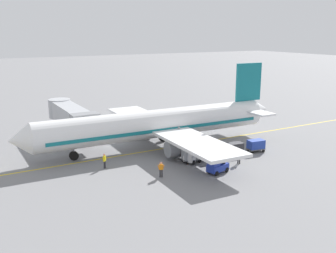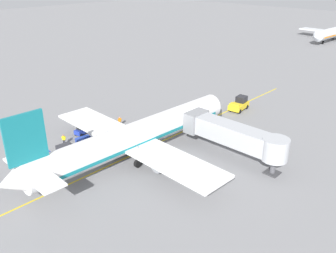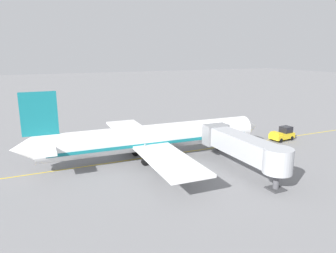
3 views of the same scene
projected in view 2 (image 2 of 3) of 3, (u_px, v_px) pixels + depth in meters
name	position (u px, v px, depth m)	size (l,w,h in m)	color
ground_plane	(140.00, 151.00, 51.12)	(400.00, 400.00, 0.00)	slate
gate_lead_in_line	(140.00, 151.00, 51.12)	(0.24, 80.00, 0.01)	gold
parked_airliner	(136.00, 136.00, 48.44)	(30.14, 37.28, 10.63)	white
jet_bridge	(234.00, 135.00, 48.14)	(15.41, 3.50, 4.98)	#A8AAAF
pushback_tractor	(239.00, 104.00, 65.64)	(2.70, 4.63, 2.40)	gold
baggage_tug_lead	(101.00, 138.00, 53.67)	(2.19, 2.77, 1.62)	silver
baggage_tug_trailing	(83.00, 130.00, 56.21)	(1.78, 2.71, 1.62)	#1E339E
baggage_cart_front	(102.00, 136.00, 53.70)	(1.53, 2.96, 1.58)	#4C4C51
baggage_cart_second_in_train	(84.00, 141.00, 51.94)	(1.53, 2.96, 1.58)	#4C4C51
baggage_cart_third_in_train	(65.00, 149.00, 49.82)	(1.53, 2.96, 1.58)	#4C4C51
baggage_cart_tail_end	(42.00, 156.00, 47.87)	(1.53, 2.96, 1.58)	#4C4C51
ground_crew_wing_walker	(162.00, 123.00, 58.07)	(0.59, 0.56, 1.69)	#232328
ground_crew_loader	(64.00, 139.00, 52.62)	(0.62, 0.52, 1.69)	#232328
ground_crew_marshaller	(120.00, 121.00, 58.82)	(0.41, 0.68, 1.69)	#232328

